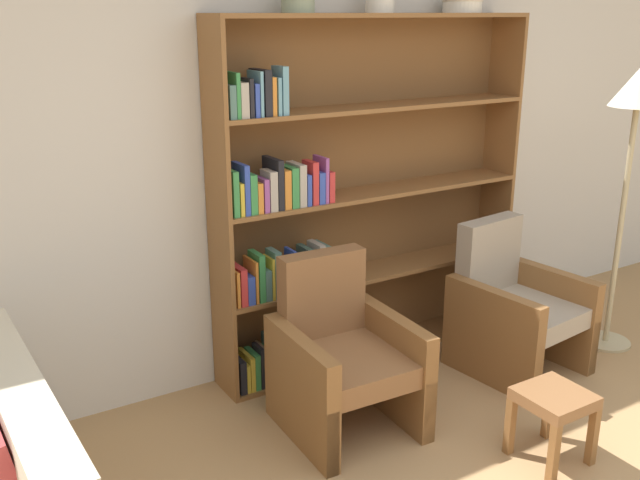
{
  "coord_description": "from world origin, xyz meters",
  "views": [
    {
      "loc": [
        -2.2,
        -1.25,
        2.11
      ],
      "look_at": [
        -0.31,
        1.84,
        0.95
      ],
      "focal_mm": 40.0,
      "sensor_mm": 36.0,
      "label": 1
    }
  ],
  "objects_px": {
    "armchair_leather": "(342,357)",
    "footstool": "(554,406)",
    "armchair_cushioned": "(514,308)",
    "bowl_sage": "(380,1)",
    "bowl_olive": "(462,4)",
    "floor_lamp": "(636,112)",
    "bowl_copper": "(298,2)",
    "bookshelf": "(345,206)"
  },
  "relations": [
    {
      "from": "bowl_copper",
      "to": "footstool",
      "type": "xyz_separation_m",
      "value": [
        0.59,
        -1.43,
        -1.87
      ]
    },
    {
      "from": "bowl_copper",
      "to": "armchair_leather",
      "type": "height_order",
      "value": "bowl_copper"
    },
    {
      "from": "floor_lamp",
      "to": "armchair_leather",
      "type": "bearing_deg",
      "value": 176.74
    },
    {
      "from": "armchair_cushioned",
      "to": "footstool",
      "type": "distance_m",
      "value": 0.99
    },
    {
      "from": "bookshelf",
      "to": "armchair_leather",
      "type": "relative_size",
      "value": 2.34
    },
    {
      "from": "bowl_sage",
      "to": "floor_lamp",
      "type": "bearing_deg",
      "value": -27.5
    },
    {
      "from": "floor_lamp",
      "to": "armchair_cushioned",
      "type": "bearing_deg",
      "value": 171.53
    },
    {
      "from": "bookshelf",
      "to": "armchair_leather",
      "type": "xyz_separation_m",
      "value": [
        -0.43,
        -0.63,
        -0.62
      ]
    },
    {
      "from": "footstool",
      "to": "armchair_cushioned",
      "type": "bearing_deg",
      "value": 55.25
    },
    {
      "from": "footstool",
      "to": "bookshelf",
      "type": "bearing_deg",
      "value": 100.32
    },
    {
      "from": "bowl_copper",
      "to": "bowl_sage",
      "type": "relative_size",
      "value": 1.09
    },
    {
      "from": "bookshelf",
      "to": "armchair_cushioned",
      "type": "xyz_separation_m",
      "value": [
        0.83,
        -0.63,
        -0.62
      ]
    },
    {
      "from": "armchair_leather",
      "to": "bowl_olive",
      "type": "bearing_deg",
      "value": -151.43
    },
    {
      "from": "bookshelf",
      "to": "bowl_olive",
      "type": "distance_m",
      "value": 1.42
    },
    {
      "from": "armchair_leather",
      "to": "footstool",
      "type": "height_order",
      "value": "armchair_leather"
    },
    {
      "from": "armchair_leather",
      "to": "footstool",
      "type": "xyz_separation_m",
      "value": [
        0.69,
        -0.81,
        -0.09
      ]
    },
    {
      "from": "bowl_copper",
      "to": "bowl_sage",
      "type": "bearing_deg",
      "value": 0.0
    },
    {
      "from": "bowl_copper",
      "to": "bowl_sage",
      "type": "height_order",
      "value": "bowl_sage"
    },
    {
      "from": "bowl_sage",
      "to": "bowl_olive",
      "type": "distance_m",
      "value": 0.62
    },
    {
      "from": "armchair_leather",
      "to": "bowl_sage",
      "type": "bearing_deg",
      "value": -133.53
    },
    {
      "from": "bookshelf",
      "to": "bowl_sage",
      "type": "height_order",
      "value": "bowl_sage"
    },
    {
      "from": "bowl_copper",
      "to": "armchair_cushioned",
      "type": "relative_size",
      "value": 0.22
    },
    {
      "from": "bookshelf",
      "to": "armchair_cushioned",
      "type": "relative_size",
      "value": 2.34
    },
    {
      "from": "armchair_leather",
      "to": "bookshelf",
      "type": "bearing_deg",
      "value": -121.73
    },
    {
      "from": "floor_lamp",
      "to": "footstool",
      "type": "distance_m",
      "value": 1.96
    },
    {
      "from": "floor_lamp",
      "to": "footstool",
      "type": "xyz_separation_m",
      "value": [
        -1.34,
        -0.7,
        -1.24
      ]
    },
    {
      "from": "bowl_copper",
      "to": "armchair_cushioned",
      "type": "xyz_separation_m",
      "value": [
        1.16,
        -0.61,
        -1.77
      ]
    },
    {
      "from": "bowl_sage",
      "to": "bowl_olive",
      "type": "height_order",
      "value": "bowl_sage"
    },
    {
      "from": "bookshelf",
      "to": "bowl_copper",
      "type": "bearing_deg",
      "value": -176.5
    },
    {
      "from": "bookshelf",
      "to": "bowl_copper",
      "type": "xyz_separation_m",
      "value": [
        -0.33,
        -0.02,
        1.16
      ]
    },
    {
      "from": "bowl_copper",
      "to": "floor_lamp",
      "type": "relative_size",
      "value": 0.11
    },
    {
      "from": "bowl_sage",
      "to": "floor_lamp",
      "type": "distance_m",
      "value": 1.7
    },
    {
      "from": "bowl_sage",
      "to": "footstool",
      "type": "xyz_separation_m",
      "value": [
        0.06,
        -1.43,
        -1.88
      ]
    },
    {
      "from": "bowl_sage",
      "to": "footstool",
      "type": "height_order",
      "value": "bowl_sage"
    },
    {
      "from": "bookshelf",
      "to": "bowl_olive",
      "type": "relative_size",
      "value": 8.12
    },
    {
      "from": "armchair_cushioned",
      "to": "footstool",
      "type": "relative_size",
      "value": 2.46
    },
    {
      "from": "armchair_cushioned",
      "to": "armchair_leather",
      "type": "bearing_deg",
      "value": -6.57
    },
    {
      "from": "armchair_leather",
      "to": "footstool",
      "type": "bearing_deg",
      "value": 132.89
    },
    {
      "from": "bowl_olive",
      "to": "footstool",
      "type": "bearing_deg",
      "value": -111.33
    },
    {
      "from": "bowl_copper",
      "to": "footstool",
      "type": "relative_size",
      "value": 0.55
    },
    {
      "from": "bookshelf",
      "to": "armchair_cushioned",
      "type": "bearing_deg",
      "value": -37.41
    },
    {
      "from": "bookshelf",
      "to": "bowl_olive",
      "type": "xyz_separation_m",
      "value": [
        0.82,
        -0.02,
        1.16
      ]
    }
  ]
}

